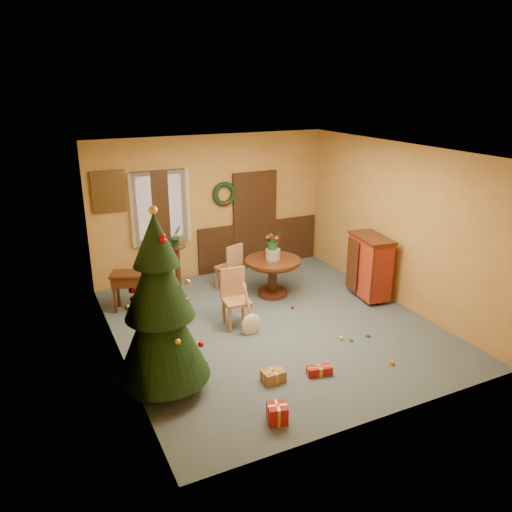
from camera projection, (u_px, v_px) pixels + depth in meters
room_envelope at (223, 221)px, 10.42m from camera, size 5.50×5.50×5.50m
dining_table at (273, 270)px, 9.42m from camera, size 1.06×1.06×0.73m
urn at (273, 254)px, 9.32m from camera, size 0.28×0.28×0.20m
centerpiece_plant at (273, 240)px, 9.22m from camera, size 0.34×0.29×0.38m
chair_near at (235, 296)px, 8.27m from camera, size 0.46×0.46×0.98m
chair_far at (231, 265)px, 9.68m from camera, size 0.52×0.52×0.94m
guitar at (251, 312)px, 7.99m from camera, size 0.44×0.58×0.78m
plant_stand at (177, 262)px, 9.70m from camera, size 0.35×0.35×0.89m
stand_plant at (176, 236)px, 9.52m from camera, size 0.27×0.25×0.40m
christmas_tree at (160, 308)px, 6.26m from camera, size 1.22×1.22×2.51m
writing_desk at (134, 282)px, 8.81m from camera, size 0.89×0.68×0.71m
sideboard at (370, 265)px, 9.28m from camera, size 0.62×1.00×1.21m
gift_a at (273, 376)px, 6.81m from camera, size 0.31×0.23×0.16m
gift_b at (277, 413)px, 5.99m from camera, size 0.28×0.28×0.24m
gift_c at (196, 366)px, 7.04m from camera, size 0.32×0.27×0.15m
gift_d at (319, 371)px, 6.97m from camera, size 0.37×0.22×0.13m
toy_a at (368, 335)px, 8.01m from camera, size 0.09×0.09×0.05m
toy_b at (351, 340)px, 7.87m from camera, size 0.06×0.06×0.06m
toy_c at (341, 338)px, 7.92m from camera, size 0.07×0.09×0.05m
toy_d at (292, 307)px, 9.00m from camera, size 0.06×0.06×0.06m
toy_e at (391, 363)px, 7.23m from camera, size 0.09×0.09×0.05m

